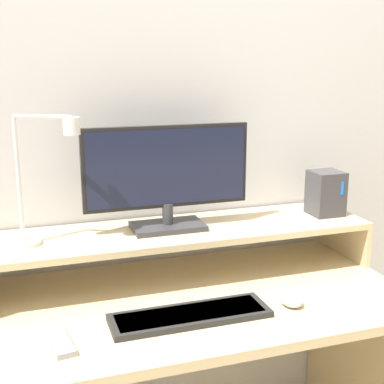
{
  "coord_description": "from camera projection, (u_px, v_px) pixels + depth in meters",
  "views": [
    {
      "loc": [
        -0.52,
        -1.1,
        1.47
      ],
      "look_at": [
        -0.02,
        0.38,
        1.08
      ],
      "focal_mm": 50.0,
      "sensor_mm": 36.0,
      "label": 1
    }
  ],
  "objects": [
    {
      "name": "monitor_shelf",
      "position": [
        184.0,
        234.0,
        1.8
      ],
      "size": [
        1.27,
        0.32,
        0.16
      ],
      "color": "beige",
      "rests_on": "desk"
    },
    {
      "name": "router_dock",
      "position": [
        326.0,
        193.0,
        1.93
      ],
      "size": [
        0.11,
        0.11,
        0.16
      ],
      "color": "#3D3D42",
      "rests_on": "monitor_shelf"
    },
    {
      "name": "mouse",
      "position": [
        291.0,
        300.0,
        1.59
      ],
      "size": [
        0.06,
        0.08,
        0.03
      ],
      "color": "silver",
      "rests_on": "desk"
    },
    {
      "name": "monitor",
      "position": [
        167.0,
        175.0,
        1.74
      ],
      "size": [
        0.55,
        0.14,
        0.35
      ],
      "color": "#38383D",
      "rests_on": "monitor_shelf"
    },
    {
      "name": "keyboard",
      "position": [
        190.0,
        315.0,
        1.51
      ],
      "size": [
        0.46,
        0.14,
        0.02
      ],
      "color": "#282828",
      "rests_on": "desk"
    },
    {
      "name": "wall_back",
      "position": [
        167.0,
        124.0,
        1.9
      ],
      "size": [
        6.0,
        0.05,
        2.5
      ],
      "color": "silver",
      "rests_on": "ground_plane"
    },
    {
      "name": "desk_lamp",
      "position": [
        41.0,
        183.0,
        1.58
      ],
      "size": [
        0.23,
        0.15,
        0.4
      ],
      "color": "silver",
      "rests_on": "monitor_shelf"
    },
    {
      "name": "desk",
      "position": [
        202.0,
        357.0,
        1.72
      ],
      "size": [
        1.27,
        0.69,
        0.76
      ],
      "color": "beige",
      "rests_on": "ground_plane"
    },
    {
      "name": "remote_control",
      "position": [
        60.0,
        341.0,
        1.38
      ],
      "size": [
        0.07,
        0.16,
        0.02
      ],
      "color": "#99999E",
      "rests_on": "desk"
    }
  ]
}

